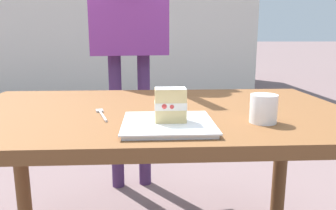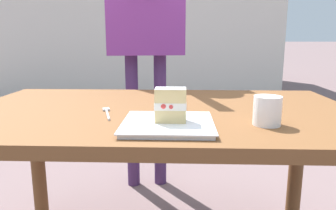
{
  "view_description": "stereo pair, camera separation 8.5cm",
  "coord_description": "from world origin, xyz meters",
  "px_view_note": "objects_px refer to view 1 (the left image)",
  "views": [
    {
      "loc": [
        -0.01,
        -1.16,
        0.95
      ],
      "look_at": [
        0.04,
        -0.25,
        0.76
      ],
      "focal_mm": 34.32,
      "sensor_mm": 36.0,
      "label": 1
    },
    {
      "loc": [
        0.08,
        -1.16,
        0.95
      ],
      "look_at": [
        0.04,
        -0.25,
        0.76
      ],
      "focal_mm": 34.32,
      "sensor_mm": 36.0,
      "label": 2
    }
  ],
  "objects_px": {
    "coffee_cup": "(264,108)",
    "dessert_fork": "(102,114)",
    "patio_table": "(154,132)",
    "cake_slice": "(170,105)",
    "dessert_plate": "(168,124)",
    "diner_person": "(128,8)"
  },
  "relations": [
    {
      "from": "dessert_fork",
      "to": "diner_person",
      "type": "height_order",
      "value": "diner_person"
    },
    {
      "from": "diner_person",
      "to": "dessert_plate",
      "type": "bearing_deg",
      "value": -80.45
    },
    {
      "from": "dessert_fork",
      "to": "patio_table",
      "type": "bearing_deg",
      "value": 28.46
    },
    {
      "from": "patio_table",
      "to": "cake_slice",
      "type": "height_order",
      "value": "cake_slice"
    },
    {
      "from": "dessert_fork",
      "to": "coffee_cup",
      "type": "bearing_deg",
      "value": -13.56
    },
    {
      "from": "dessert_plate",
      "to": "patio_table",
      "type": "bearing_deg",
      "value": 99.09
    },
    {
      "from": "cake_slice",
      "to": "patio_table",
      "type": "bearing_deg",
      "value": 100.74
    },
    {
      "from": "patio_table",
      "to": "diner_person",
      "type": "xyz_separation_m",
      "value": [
        -0.14,
        0.81,
        0.52
      ]
    },
    {
      "from": "dessert_plate",
      "to": "coffee_cup",
      "type": "relative_size",
      "value": 3.02
    },
    {
      "from": "patio_table",
      "to": "dessert_plate",
      "type": "bearing_deg",
      "value": -80.91
    },
    {
      "from": "cake_slice",
      "to": "coffee_cup",
      "type": "height_order",
      "value": "cake_slice"
    },
    {
      "from": "dessert_fork",
      "to": "cake_slice",
      "type": "bearing_deg",
      "value": -34.7
    },
    {
      "from": "dessert_plate",
      "to": "coffee_cup",
      "type": "xyz_separation_m",
      "value": [
        0.29,
        0.03,
        0.04
      ]
    },
    {
      "from": "coffee_cup",
      "to": "diner_person",
      "type": "distance_m",
      "value": 1.2
    },
    {
      "from": "patio_table",
      "to": "dessert_fork",
      "type": "distance_m",
      "value": 0.22
    },
    {
      "from": "coffee_cup",
      "to": "dessert_fork",
      "type": "bearing_deg",
      "value": 166.44
    },
    {
      "from": "patio_table",
      "to": "diner_person",
      "type": "height_order",
      "value": "diner_person"
    },
    {
      "from": "coffee_cup",
      "to": "diner_person",
      "type": "xyz_separation_m",
      "value": [
        -0.47,
        1.03,
        0.38
      ]
    },
    {
      "from": "patio_table",
      "to": "coffee_cup",
      "type": "bearing_deg",
      "value": -33.09
    },
    {
      "from": "patio_table",
      "to": "cake_slice",
      "type": "xyz_separation_m",
      "value": [
        0.05,
        -0.25,
        0.16
      ]
    },
    {
      "from": "cake_slice",
      "to": "dessert_fork",
      "type": "bearing_deg",
      "value": 145.3
    },
    {
      "from": "cake_slice",
      "to": "diner_person",
      "type": "height_order",
      "value": "diner_person"
    }
  ]
}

